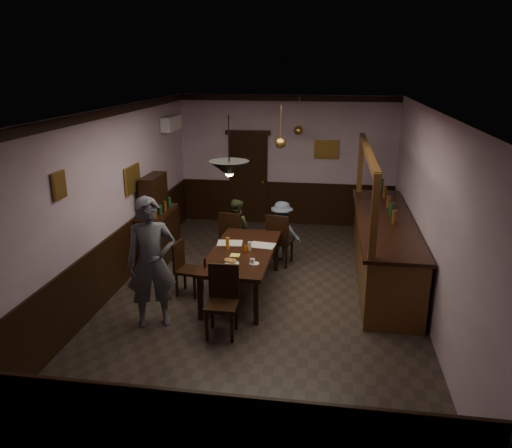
% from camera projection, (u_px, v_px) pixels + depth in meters
% --- Properties ---
extents(room, '(5.01, 8.01, 3.01)m').
position_uv_depth(room, '(264.00, 208.00, 7.81)').
color(room, '#2D2621').
rests_on(room, ground).
extents(dining_table, '(1.07, 2.23, 0.75)m').
position_uv_depth(dining_table, '(242.00, 254.00, 8.15)').
color(dining_table, black).
rests_on(dining_table, ground).
extents(chair_far_left, '(0.51, 0.51, 1.02)m').
position_uv_depth(chair_far_left, '(232.00, 235.00, 9.45)').
color(chair_far_left, black).
rests_on(chair_far_left, ground).
extents(chair_far_right, '(0.52, 0.52, 1.02)m').
position_uv_depth(chair_far_right, '(279.00, 238.00, 9.30)').
color(chair_far_right, black).
rests_on(chair_far_right, ground).
extents(chair_near, '(0.44, 0.44, 1.00)m').
position_uv_depth(chair_near, '(223.00, 297.00, 6.96)').
color(chair_near, black).
rests_on(chair_near, ground).
extents(chair_side, '(0.44, 0.44, 0.91)m').
position_uv_depth(chair_side, '(185.00, 265.00, 8.18)').
color(chair_side, black).
rests_on(chair_side, ground).
extents(person_standing, '(0.82, 0.69, 1.92)m').
position_uv_depth(person_standing, '(151.00, 263.00, 7.07)').
color(person_standing, '#4F515A').
rests_on(person_standing, ground).
extents(person_seated_left, '(0.69, 0.61, 1.19)m').
position_uv_depth(person_seated_left, '(236.00, 229.00, 9.70)').
color(person_seated_left, '#424B2D').
rests_on(person_seated_left, ground).
extents(person_seated_right, '(0.85, 0.62, 1.18)m').
position_uv_depth(person_seated_right, '(282.00, 231.00, 9.55)').
color(person_seated_right, slate).
rests_on(person_seated_right, ground).
extents(newspaper_left, '(0.45, 0.34, 0.01)m').
position_uv_depth(newspaper_left, '(230.00, 243.00, 8.46)').
color(newspaper_left, silver).
rests_on(newspaper_left, dining_table).
extents(newspaper_right, '(0.46, 0.35, 0.01)m').
position_uv_depth(newspaper_right, '(262.00, 245.00, 8.35)').
color(newspaper_right, silver).
rests_on(newspaper_right, dining_table).
extents(napkin, '(0.15, 0.15, 0.00)m').
position_uv_depth(napkin, '(235.00, 255.00, 7.92)').
color(napkin, '#EDEC57').
rests_on(napkin, dining_table).
extents(saucer, '(0.15, 0.15, 0.01)m').
position_uv_depth(saucer, '(254.00, 264.00, 7.58)').
color(saucer, white).
rests_on(saucer, dining_table).
extents(coffee_cup, '(0.08, 0.08, 0.07)m').
position_uv_depth(coffee_cup, '(252.00, 261.00, 7.56)').
color(coffee_cup, white).
rests_on(coffee_cup, saucer).
extents(pastry_plate, '(0.22, 0.22, 0.01)m').
position_uv_depth(pastry_plate, '(232.00, 264.00, 7.57)').
color(pastry_plate, white).
rests_on(pastry_plate, dining_table).
extents(pastry_ring_a, '(0.13, 0.13, 0.04)m').
position_uv_depth(pastry_ring_a, '(228.00, 260.00, 7.63)').
color(pastry_ring_a, '#C68C47').
rests_on(pastry_ring_a, pastry_plate).
extents(pastry_ring_b, '(0.13, 0.13, 0.04)m').
position_uv_depth(pastry_ring_b, '(232.00, 261.00, 7.60)').
color(pastry_ring_b, '#C68C47').
rests_on(pastry_ring_b, pastry_plate).
extents(soda_can, '(0.07, 0.07, 0.12)m').
position_uv_depth(soda_can, '(246.00, 249.00, 8.02)').
color(soda_can, orange).
rests_on(soda_can, dining_table).
extents(beer_glass, '(0.06, 0.06, 0.20)m').
position_uv_depth(beer_glass, '(228.00, 243.00, 8.16)').
color(beer_glass, '#BF721E').
rests_on(beer_glass, dining_table).
extents(water_glass, '(0.06, 0.06, 0.15)m').
position_uv_depth(water_glass, '(249.00, 246.00, 8.09)').
color(water_glass, silver).
rests_on(water_glass, dining_table).
extents(pepper_mill, '(0.04, 0.04, 0.14)m').
position_uv_depth(pepper_mill, '(205.00, 263.00, 7.44)').
color(pepper_mill, black).
rests_on(pepper_mill, dining_table).
extents(sideboard, '(0.45, 1.27, 1.68)m').
position_uv_depth(sideboard, '(158.00, 227.00, 9.55)').
color(sideboard, black).
rests_on(sideboard, ground).
extents(bar_counter, '(0.96, 4.12, 2.31)m').
position_uv_depth(bar_counter, '(383.00, 246.00, 8.79)').
color(bar_counter, '#533216').
rests_on(bar_counter, ground).
extents(door_back, '(0.90, 0.06, 2.10)m').
position_uv_depth(door_back, '(248.00, 179.00, 11.79)').
color(door_back, black).
rests_on(door_back, ground).
extents(ac_unit, '(0.20, 0.85, 0.30)m').
position_uv_depth(ac_unit, '(171.00, 123.00, 10.58)').
color(ac_unit, white).
rests_on(ac_unit, ground).
extents(picture_left_small, '(0.04, 0.28, 0.36)m').
position_uv_depth(picture_left_small, '(59.00, 185.00, 6.45)').
color(picture_left_small, olive).
rests_on(picture_left_small, ground).
extents(picture_left_large, '(0.04, 0.62, 0.48)m').
position_uv_depth(picture_left_large, '(133.00, 179.00, 8.85)').
color(picture_left_large, olive).
rests_on(picture_left_large, ground).
extents(picture_back, '(0.55, 0.04, 0.42)m').
position_uv_depth(picture_back, '(326.00, 149.00, 11.32)').
color(picture_back, olive).
rests_on(picture_back, ground).
extents(pendant_iron, '(0.56, 0.56, 0.85)m').
position_uv_depth(pendant_iron, '(229.00, 169.00, 6.92)').
color(pendant_iron, black).
rests_on(pendant_iron, ground).
extents(pendant_brass_mid, '(0.20, 0.20, 0.81)m').
position_uv_depth(pendant_brass_mid, '(281.00, 143.00, 8.95)').
color(pendant_brass_mid, '#BF8C3F').
rests_on(pendant_brass_mid, ground).
extents(pendant_brass_far, '(0.20, 0.20, 0.81)m').
position_uv_depth(pendant_brass_far, '(299.00, 131.00, 10.61)').
color(pendant_brass_far, '#BF8C3F').
rests_on(pendant_brass_far, ground).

